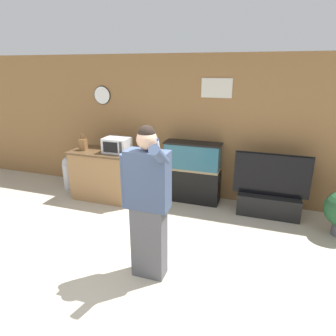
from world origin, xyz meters
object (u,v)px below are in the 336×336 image
tv_on_stand (269,197)px  knife_block (83,144)px  counter_island (106,175)px  microwave (117,145)px  aquarium_on_stand (192,172)px  trash_bin (69,172)px  person_standing (147,202)px

tv_on_stand → knife_block: bearing=-174.6°
counter_island → microwave: size_ratio=2.76×
microwave → aquarium_on_stand: 1.44m
knife_block → tv_on_stand: 3.41m
aquarium_on_stand → trash_bin: 2.52m
counter_island → trash_bin: (-0.94, 0.15, -0.12)m
microwave → knife_block: knife_block is taller
counter_island → trash_bin: 0.96m
microwave → knife_block: bearing=-174.5°
trash_bin → person_standing: bearing=-37.6°
counter_island → microwave: microwave is taller
microwave → knife_block: 0.66m
knife_block → tv_on_stand: bearing=5.4°
knife_block → trash_bin: size_ratio=0.45×
microwave → tv_on_stand: microwave is taller
aquarium_on_stand → person_standing: size_ratio=0.61×
aquarium_on_stand → knife_block: bearing=-167.1°
person_standing → trash_bin: bearing=142.4°
aquarium_on_stand → person_standing: bearing=-88.8°
counter_island → aquarium_on_stand: (1.56, 0.39, 0.10)m
counter_island → aquarium_on_stand: aquarium_on_stand is taller
trash_bin → tv_on_stand: bearing=1.6°
aquarium_on_stand → trash_bin: (-2.50, -0.24, -0.21)m
counter_island → knife_block: bearing=-171.8°
aquarium_on_stand → person_standing: person_standing is taller
aquarium_on_stand → tv_on_stand: 1.39m
microwave → person_standing: 2.26m
knife_block → person_standing: size_ratio=0.17×
person_standing → tv_on_stand: bearing=57.5°
tv_on_stand → person_standing: person_standing is taller
microwave → trash_bin: microwave is taller
microwave → aquarium_on_stand: bearing=16.4°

